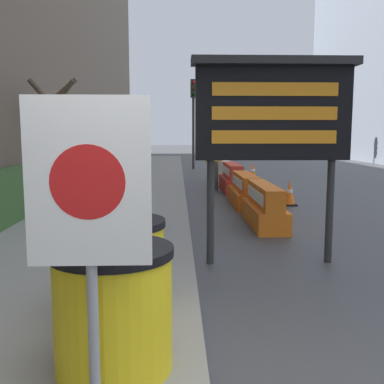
# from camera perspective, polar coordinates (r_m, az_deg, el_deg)

# --- Properties ---
(bare_tree) EXTENTS (1.20, 1.20, 2.98)m
(bare_tree) POSITION_cam_1_polar(r_m,az_deg,el_deg) (11.78, -17.11, 6.58)
(bare_tree) COLOR #4C3D2D
(bare_tree) RESTS_ON sidewalk_left
(barrel_drum_foreground) EXTENTS (0.81, 0.81, 0.83)m
(barrel_drum_foreground) POSITION_cam_1_polar(r_m,az_deg,el_deg) (3.11, -9.97, -14.30)
(barrel_drum_foreground) COLOR yellow
(barrel_drum_foreground) RESTS_ON sidewalk_left
(barrel_drum_middle) EXTENTS (0.81, 0.81, 0.83)m
(barrel_drum_middle) POSITION_cam_1_polar(r_m,az_deg,el_deg) (3.98, -9.24, -9.37)
(barrel_drum_middle) COLOR yellow
(barrel_drum_middle) RESTS_ON sidewalk_left
(warning_sign) EXTENTS (0.65, 0.08, 1.76)m
(warning_sign) POSITION_cam_1_polar(r_m,az_deg,el_deg) (2.40, -12.95, -1.32)
(warning_sign) COLOR gray
(warning_sign) RESTS_ON sidewalk_left
(message_board) EXTENTS (2.11, 0.36, 2.68)m
(message_board) POSITION_cam_1_polar(r_m,az_deg,el_deg) (5.96, 10.23, 9.92)
(message_board) COLOR #28282B
(message_board) RESTS_ON ground_plane
(jersey_barrier_orange_near) EXTENTS (0.57, 2.00, 0.78)m
(jersey_barrier_orange_near) POSITION_cam_1_polar(r_m,az_deg,el_deg) (8.54, 9.15, -1.94)
(jersey_barrier_orange_near) COLOR orange
(jersey_barrier_orange_near) RESTS_ON ground_plane
(jersey_barrier_orange_far) EXTENTS (0.64, 2.07, 0.75)m
(jersey_barrier_orange_far) POSITION_cam_1_polar(r_m,az_deg,el_deg) (10.82, 6.81, 0.04)
(jersey_barrier_orange_far) COLOR orange
(jersey_barrier_orange_far) RESTS_ON ground_plane
(jersey_barrier_red_striped) EXTENTS (0.61, 2.12, 0.82)m
(jersey_barrier_red_striped) POSITION_cam_1_polar(r_m,az_deg,el_deg) (13.38, 5.15, 1.63)
(jersey_barrier_red_striped) COLOR red
(jersey_barrier_red_striped) RESTS_ON ground_plane
(jersey_barrier_white) EXTENTS (0.54, 1.95, 0.78)m
(jersey_barrier_white) POSITION_cam_1_polar(r_m,az_deg,el_deg) (15.81, 4.07, 2.49)
(jersey_barrier_white) COLOR silver
(jersey_barrier_white) RESTS_ON ground_plane
(traffic_cone_near) EXTENTS (0.34, 0.34, 0.60)m
(traffic_cone_near) POSITION_cam_1_polar(r_m,az_deg,el_deg) (11.01, 12.28, -0.16)
(traffic_cone_near) COLOR black
(traffic_cone_near) RESTS_ON ground_plane
(traffic_cone_mid) EXTENTS (0.38, 0.38, 0.67)m
(traffic_cone_mid) POSITION_cam_1_polar(r_m,az_deg,el_deg) (16.36, 7.71, 2.56)
(traffic_cone_mid) COLOR black
(traffic_cone_mid) RESTS_ON ground_plane
(traffic_light_near_curb) EXTENTS (0.28, 0.45, 4.19)m
(traffic_light_near_curb) POSITION_cam_1_polar(r_m,az_deg,el_deg) (21.49, 0.19, 11.02)
(traffic_light_near_curb) COLOR #2D2D30
(traffic_light_near_curb) RESTS_ON ground_plane
(traffic_light_far_side) EXTENTS (0.28, 0.45, 4.05)m
(traffic_light_far_side) POSITION_cam_1_polar(r_m,az_deg,el_deg) (26.39, 17.40, 9.83)
(traffic_light_far_side) COLOR #2D2D30
(traffic_light_far_side) RESTS_ON ground_plane
(pedestrian_worker) EXTENTS (0.55, 0.51, 1.80)m
(pedestrian_worker) POSITION_cam_1_polar(r_m,az_deg,el_deg) (13.69, 2.74, 4.73)
(pedestrian_worker) COLOR #514C42
(pedestrian_worker) RESTS_ON ground_plane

